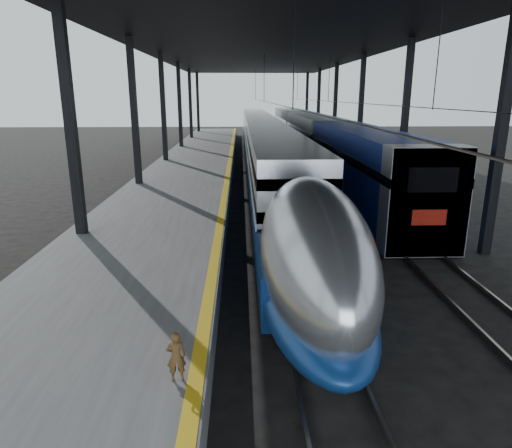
{
  "coord_description": "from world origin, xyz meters",
  "views": [
    {
      "loc": [
        0.14,
        -11.5,
        5.94
      ],
      "look_at": [
        0.61,
        2.43,
        2.0
      ],
      "focal_mm": 32.0,
      "sensor_mm": 36.0,
      "label": 1
    }
  ],
  "objects": [
    {
      "name": "rails",
      "position": [
        4.5,
        20.0,
        0.08
      ],
      "size": [
        6.52,
        80.0,
        0.16
      ],
      "color": "slate",
      "rests_on": "ground"
    },
    {
      "name": "ground",
      "position": [
        0.0,
        0.0,
        0.0
      ],
      "size": [
        160.0,
        160.0,
        0.0
      ],
      "primitive_type": "plane",
      "color": "black",
      "rests_on": "ground"
    },
    {
      "name": "tgv_train",
      "position": [
        2.0,
        27.07,
        1.88
      ],
      "size": [
        2.8,
        65.2,
        4.01
      ],
      "color": "#ABAEB2",
      "rests_on": "ground"
    },
    {
      "name": "second_train",
      "position": [
        7.0,
        31.66,
        2.12
      ],
      "size": [
        3.04,
        56.05,
        4.18
      ],
      "color": "navy",
      "rests_on": "ground"
    },
    {
      "name": "canopy",
      "position": [
        1.9,
        20.0,
        9.12
      ],
      "size": [
        18.0,
        75.0,
        9.47
      ],
      "color": "black",
      "rests_on": "ground"
    },
    {
      "name": "child",
      "position": [
        -1.04,
        -4.31,
        1.47
      ],
      "size": [
        0.38,
        0.28,
        0.95
      ],
      "primitive_type": "imported",
      "rotation": [
        0.0,
        0.0,
        3.3
      ],
      "color": "#4C3419",
      "rests_on": "platform"
    },
    {
      "name": "platform",
      "position": [
        -3.5,
        20.0,
        0.5
      ],
      "size": [
        6.0,
        80.0,
        1.0
      ],
      "primitive_type": "cube",
      "color": "#4C4C4F",
      "rests_on": "ground"
    },
    {
      "name": "yellow_strip",
      "position": [
        -0.7,
        20.0,
        1.0
      ],
      "size": [
        0.3,
        80.0,
        0.01
      ],
      "primitive_type": "cube",
      "color": "gold",
      "rests_on": "platform"
    }
  ]
}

